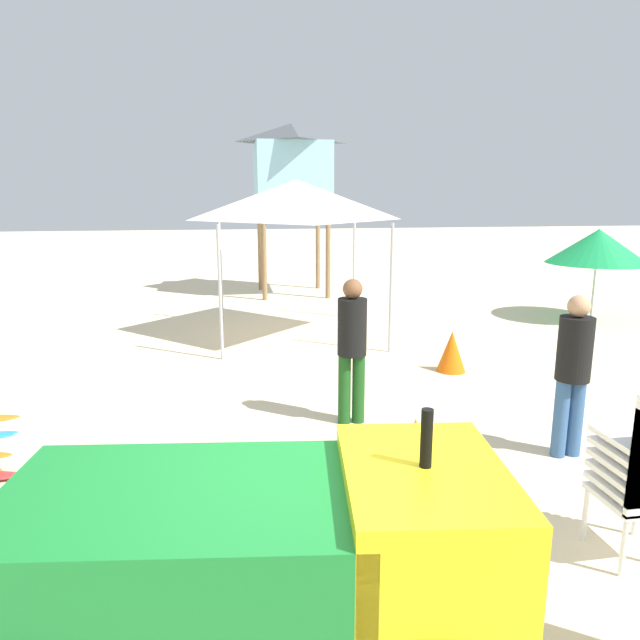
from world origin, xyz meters
TOP-DOWN VIEW (x-y plane):
  - ground at (0.00, 0.00)m, footprint 80.00×80.00m
  - utility_cart at (-0.45, -0.60)m, footprint 2.68×1.56m
  - lifeguard_near_left at (0.75, 2.76)m, footprint 0.32×0.32m
  - lifeguard_near_right at (2.65, 1.60)m, footprint 0.32×0.32m
  - popup_canopy at (0.66, 6.92)m, footprint 2.75×2.75m
  - lifeguard_tower at (1.11, 11.43)m, footprint 1.98×1.98m
  - beach_umbrella_left at (6.80, 7.31)m, footprint 1.97×1.97m
  - traffic_cone_near at (2.60, 4.41)m, footprint 0.42×0.42m
  - traffic_cone_far at (1.02, 1.36)m, footprint 0.41×0.41m

SIDE VIEW (x-z plane):
  - ground at x=0.00m, z-range 0.00..0.00m
  - traffic_cone_far at x=1.02m, z-range 0.00..0.58m
  - traffic_cone_near at x=2.60m, z-range 0.00..0.60m
  - utility_cart at x=-0.45m, z-range 0.03..1.53m
  - lifeguard_near_right at x=2.65m, z-range 0.11..1.72m
  - lifeguard_near_left at x=0.75m, z-range 0.12..1.75m
  - beach_umbrella_left at x=6.80m, z-range 0.58..2.42m
  - popup_canopy at x=0.66m, z-range 1.04..3.81m
  - lifeguard_tower at x=1.11m, z-range 0.99..5.20m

